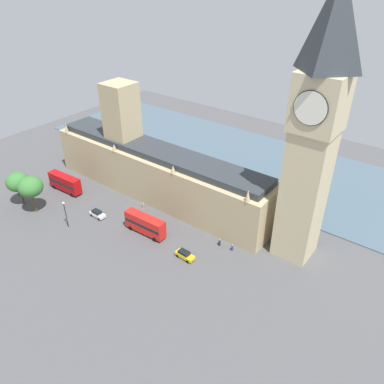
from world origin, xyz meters
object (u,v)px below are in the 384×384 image
Objects in this scene: car_yellow_cab_by_river_gate at (185,255)px; pedestrian_near_tower at (232,248)px; double_decker_bus_opposite_hall at (65,182)px; pedestrian_kerbside at (143,205)px; plane_tree_leading at (30,187)px; parliament_building at (153,168)px; clock_tower at (315,129)px; car_white_corner at (97,214)px; street_lamp_slot_10 at (65,210)px; plane_tree_under_trees at (18,182)px; pedestrian_far_end at (220,243)px; street_lamp_trailing at (16,183)px; double_decker_bus_midblock at (145,224)px.

car_yellow_cab_by_river_gate reaches higher than pedestrian_near_tower.
double_decker_bus_opposite_hall is 23.80m from pedestrian_kerbside.
parliament_building is at bearing 144.47° from plane_tree_leading.
clock_tower reaches higher than plane_tree_leading.
car_yellow_cab_by_river_gate is at bearing 55.53° from parliament_building.
car_yellow_cab_by_river_gate is at bearing 102.56° from plane_tree_leading.
street_lamp_slot_10 is at bearing -18.34° from car_white_corner.
double_decker_bus_opposite_hall is at bearing -89.80° from car_yellow_cab_by_river_gate.
plane_tree_under_trees is 6.01m from plane_tree_leading.
plane_tree_leading is (17.63, -20.40, 6.50)m from pedestrian_kerbside.
clock_tower reaches higher than parliament_building.
car_white_corner is 26.62m from car_yellow_cab_by_river_gate.
car_white_corner is at bearing 161.15° from street_lamp_slot_10.
street_lamp_trailing is at bearing 152.29° from pedestrian_far_end.
parliament_building is at bearing 33.53° from double_decker_bus_midblock.
double_decker_bus_opposite_hall reaches higher than car_yellow_cab_by_river_gate.
double_decker_bus_opposite_hall is at bearing 161.31° from plane_tree_under_trees.
double_decker_bus_opposite_hall is 6.90× the size of pedestrian_near_tower.
pedestrian_far_end is at bearing -161.83° from pedestrian_near_tower.
clock_tower reaches higher than street_lamp_slot_10.
street_lamp_slot_10 is at bearing -71.63° from car_yellow_cab_by_river_gate.
street_lamp_trailing is at bearing -70.74° from clock_tower.
street_lamp_slot_10 is (7.01, -2.39, 3.97)m from car_white_corner.
street_lamp_trailing is at bearing -107.78° from plane_tree_under_trees.
street_lamp_slot_10 reaches higher than car_yellow_cab_by_river_gate.
clock_tower is 66.95m from plane_tree_leading.
street_lamp_trailing reaches higher than double_decker_bus_opposite_hall.
double_decker_bus_midblock is at bearing -147.25° from pedestrian_near_tower.
parliament_building reaches higher than plane_tree_leading.
parliament_building is 25.04m from double_decker_bus_opposite_hall.
pedestrian_far_end is 47.95m from plane_tree_leading.
pedestrian_kerbside is at bearing -76.10° from double_decker_bus_opposite_hall.
plane_tree_under_trees is 5.07m from street_lamp_trailing.
pedestrian_kerbside is at bearing 148.08° from car_white_corner.
street_lamp_slot_10 is at bearing -13.95° from parliament_building.
plane_tree_under_trees is at bearing -68.49° from clock_tower.
street_lamp_slot_10 is at bearing 94.09° from plane_tree_leading.
double_decker_bus_opposite_hall is (14.07, -20.08, -5.10)m from parliament_building.
plane_tree_leading is at bearing -60.52° from car_white_corner.
pedestrian_far_end is at bearing 108.72° from plane_tree_under_trees.
pedestrian_kerbside is (-9.78, 6.21, -0.20)m from car_white_corner.
street_lamp_slot_10 is (-0.84, 11.80, -2.33)m from plane_tree_leading.
clock_tower is 32.12m from pedestrian_far_end.
street_lamp_trailing reaches higher than car_yellow_cab_by_river_gate.
pedestrian_far_end is (-8.01, 3.55, -0.14)m from car_yellow_cab_by_river_gate.
double_decker_bus_opposite_hall is 12.00m from plane_tree_under_trees.
pedestrian_near_tower is (-9.54, 33.30, -0.19)m from car_white_corner.
plane_tree_leading is at bearing 82.11° from street_lamp_trailing.
parliament_building is 6.73× the size of plane_tree_leading.
car_white_corner is at bearing -68.34° from clock_tower.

